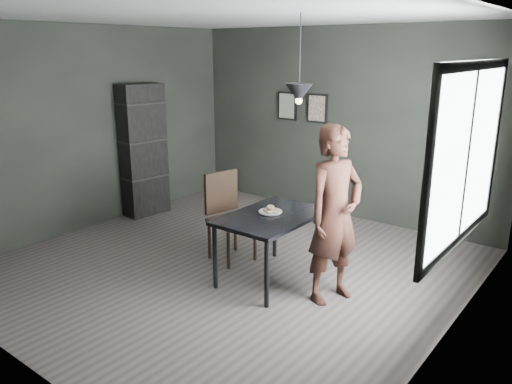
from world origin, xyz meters
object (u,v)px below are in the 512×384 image
Objects in this scene: wood_chair at (227,210)px; shelf_unit at (143,150)px; cafe_table at (271,222)px; pendant_lamp at (299,93)px; woman at (335,215)px; white_plate at (270,212)px.

wood_chair is 0.53× the size of shelf_unit.
pendant_lamp is (0.25, 0.10, 1.38)m from cafe_table.
wood_chair is 2.23m from shelf_unit.
woman is at bearing 2.26° from cafe_table.
shelf_unit reaches higher than woman.
pendant_lamp reaches higher than white_plate.
shelf_unit is at bearing 167.38° from white_plate.
white_plate is at bearing 3.66° from wood_chair.
white_plate is at bearing -6.58° from shelf_unit.
white_plate is 0.12× the size of shelf_unit.
cafe_table is 0.11m from white_plate.
pendant_lamp is at bearing 21.80° from cafe_table.
woman is at bearing -4.15° from shelf_unit.
white_plate is 0.13× the size of woman.
cafe_table is at bearing -158.20° from pendant_lamp.
shelf_unit reaches higher than wood_chair.
shelf_unit is at bearing 179.32° from wood_chair.
shelf_unit is at bearing 169.48° from pendant_lamp.
wood_chair reaches higher than cafe_table.
cafe_table is at bearing 0.99° from wood_chair.
shelf_unit is 2.29× the size of pendant_lamp.
white_plate is 0.81m from woman.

